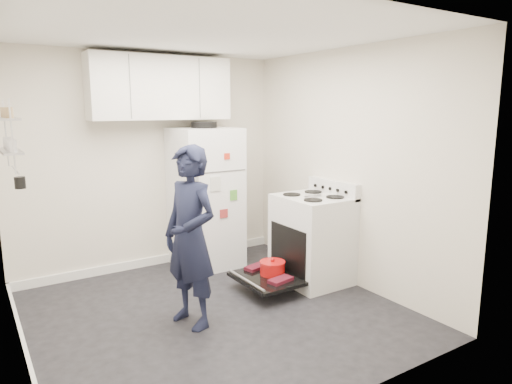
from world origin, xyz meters
TOP-DOWN VIEW (x-y plane):
  - room at (-0.03, 0.03)m, footprint 3.21×3.21m
  - electric_range at (1.26, 0.15)m, footprint 0.66×0.76m
  - open_oven_door at (0.71, 0.17)m, footprint 0.55×0.71m
  - refrigerator at (0.54, 1.25)m, footprint 0.72×0.74m
  - upper_cabinets at (0.10, 1.43)m, footprint 1.60×0.33m
  - wall_shelf_rack at (-1.52, 0.49)m, footprint 0.14×0.60m
  - person at (-0.26, -0.07)m, footprint 0.52×0.66m

SIDE VIEW (x-z plane):
  - open_oven_door at x=0.71m, z-range 0.07..0.29m
  - electric_range at x=1.26m, z-range -0.08..1.02m
  - person at x=-0.26m, z-range 0.00..1.58m
  - refrigerator at x=0.54m, z-range -0.03..1.70m
  - room at x=-0.03m, z-range -0.05..2.46m
  - wall_shelf_rack at x=-1.52m, z-range 1.37..1.98m
  - upper_cabinets at x=0.10m, z-range 1.75..2.45m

